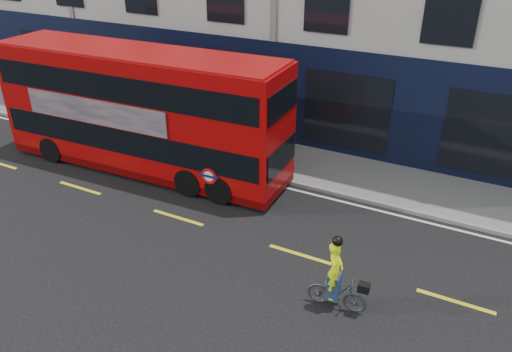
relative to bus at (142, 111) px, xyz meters
The scene contains 7 objects.
ground 5.28m from the bus, 52.22° to the right, with size 120.00×120.00×0.00m, color black.
pavement 4.52m from the bus, 42.51° to the left, with size 60.00×3.00×0.12m, color gray.
kerb 3.82m from the bus, 22.17° to the left, with size 60.00×0.12×0.13m, color gray.
road_edge_line 3.77m from the bus, 16.99° to the left, with size 58.00×0.10×0.01m, color silver.
lane_dashes 4.32m from the bus, 37.98° to the right, with size 58.00×0.12×0.01m, color yellow, non-canonical shape.
bus is the anchor object (origin of this frame).
cyclist 9.38m from the bus, 24.17° to the right, with size 1.44×0.56×1.97m.
Camera 1 is at (7.98, -8.74, 8.16)m, focal length 35.00 mm.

